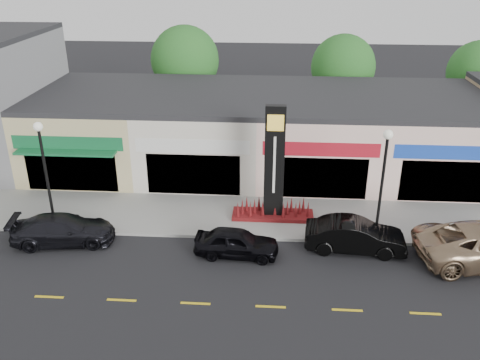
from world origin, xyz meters
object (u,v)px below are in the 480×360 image
(lamp_west_near, at_px, (45,165))
(lamp_east_near, at_px, (383,174))
(car_dark_sedan, at_px, (63,230))
(car_black_conv, at_px, (355,236))
(car_black_sedan, at_px, (237,243))
(pylon_sign, at_px, (274,180))

(lamp_west_near, xyz_separation_m, lamp_east_near, (16.00, 0.00, 0.00))
(lamp_west_near, relative_size, car_dark_sedan, 1.14)
(lamp_east_near, bearing_deg, car_black_conv, -138.52)
(lamp_east_near, distance_m, car_dark_sedan, 15.30)
(lamp_east_near, relative_size, car_black_sedan, 1.42)
(car_dark_sedan, bearing_deg, pylon_sign, -81.92)
(lamp_east_near, distance_m, pylon_sign, 5.42)
(pylon_sign, height_order, car_dark_sedan, pylon_sign)
(car_black_sedan, bearing_deg, car_dark_sedan, 89.80)
(pylon_sign, bearing_deg, car_black_conv, -35.37)
(car_black_conv, bearing_deg, car_dark_sedan, 95.31)
(pylon_sign, bearing_deg, car_dark_sedan, -163.30)
(lamp_west_near, height_order, car_black_conv, lamp_west_near)
(car_black_sedan, bearing_deg, pylon_sign, -21.32)
(pylon_sign, relative_size, car_black_sedan, 1.56)
(lamp_west_near, bearing_deg, lamp_east_near, 0.00)
(car_black_sedan, relative_size, car_black_conv, 0.84)
(car_dark_sedan, xyz_separation_m, car_black_conv, (13.82, 0.27, 0.06))
(pylon_sign, bearing_deg, lamp_west_near, -171.23)
(car_black_sedan, height_order, car_black_conv, car_black_conv)
(pylon_sign, height_order, car_black_sedan, pylon_sign)
(lamp_east_near, relative_size, pylon_sign, 0.91)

